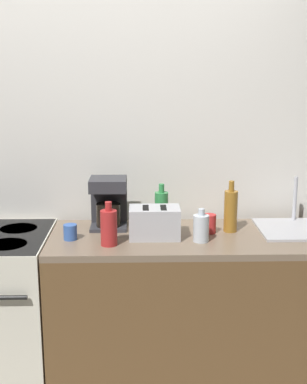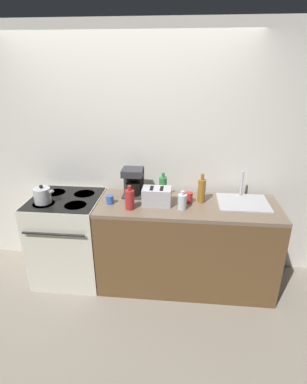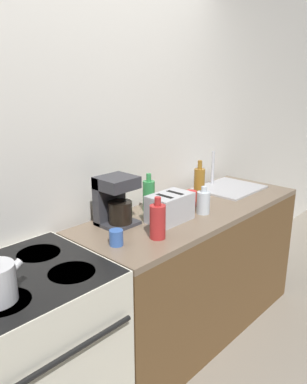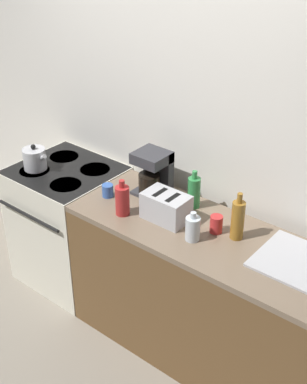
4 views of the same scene
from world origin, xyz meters
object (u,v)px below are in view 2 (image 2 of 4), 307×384
object	(u,v)px
coffee_maker	(133,181)
cup_blue	(110,200)
toaster	(157,196)
bottle_amber	(202,190)
bottle_clear	(182,201)
cup_red	(189,197)
stove	(70,237)
bottle_green	(163,186)
bottle_red	(130,199)
kettle	(42,195)

from	to	relation	value
coffee_maker	cup_blue	world-z (taller)	coffee_maker
toaster	bottle_amber	world-z (taller)	bottle_amber
bottle_clear	cup_red	world-z (taller)	bottle_clear
cup_blue	stove	bearing A→B (deg)	171.47
stove	cup_blue	bearing A→B (deg)	-8.53
stove	coffee_maker	distance (m)	0.93
coffee_maker	bottle_green	xyz separation A→B (m)	(0.31, 0.02, -0.05)
bottle_amber	cup_blue	bearing A→B (deg)	-171.95
bottle_red	cup_red	world-z (taller)	bottle_red
coffee_maker	bottle_red	world-z (taller)	coffee_maker
bottle_green	bottle_clear	world-z (taller)	bottle_green
stove	bottle_green	bearing A→B (deg)	9.93
toaster	cup_blue	distance (m)	0.46
kettle	bottle_green	world-z (taller)	bottle_green
bottle_red	stove	bearing A→B (deg)	166.49
kettle	cup_blue	world-z (taller)	kettle
coffee_maker	bottle_clear	distance (m)	0.58
toaster	kettle	bearing A→B (deg)	-176.47
kettle	cup_blue	size ratio (longest dim) A/B	2.43
bottle_clear	bottle_green	bearing A→B (deg)	124.39
stove	cup_blue	size ratio (longest dim) A/B	11.15
bottle_red	bottle_clear	xyz separation A→B (m)	(0.49, 0.05, -0.02)
bottle_amber	kettle	bearing A→B (deg)	-173.78
kettle	bottle_red	size ratio (longest dim) A/B	0.87
kettle	cup_blue	bearing A→B (deg)	3.75
kettle	bottle_clear	world-z (taller)	kettle
kettle	cup_red	distance (m)	1.44
kettle	cup_blue	distance (m)	0.66
cup_blue	toaster	bearing A→B (deg)	3.20
bottle_red	bottle_clear	world-z (taller)	bottle_red
bottle_clear	cup_blue	world-z (taller)	bottle_clear
kettle	bottle_green	xyz separation A→B (m)	(1.17, 0.29, 0.03)
coffee_maker	cup_red	bearing A→B (deg)	-12.77
kettle	bottle_green	distance (m)	1.20
kettle	bottle_green	bearing A→B (deg)	14.00
bottle_green	stove	bearing A→B (deg)	-170.07
cup_red	bottle_green	bearing A→B (deg)	150.93
kettle	cup_red	bearing A→B (deg)	5.73
bottle_amber	stove	bearing A→B (deg)	-177.82
bottle_amber	cup_blue	world-z (taller)	bottle_amber
cup_red	cup_blue	world-z (taller)	cup_red
bottle_green	bottle_red	size ratio (longest dim) A/B	1.07
bottle_amber	bottle_clear	xyz separation A→B (m)	(-0.19, -0.17, -0.05)
bottle_clear	cup_red	xyz separation A→B (m)	(0.06, 0.15, -0.02)
bottle_amber	bottle_red	bearing A→B (deg)	-161.82
bottle_green	cup_red	world-z (taller)	bottle_green
bottle_green	cup_blue	world-z (taller)	bottle_green
stove	cup_red	distance (m)	1.36
cup_red	cup_blue	distance (m)	0.78
coffee_maker	bottle_clear	xyz separation A→B (m)	(0.51, -0.28, -0.08)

